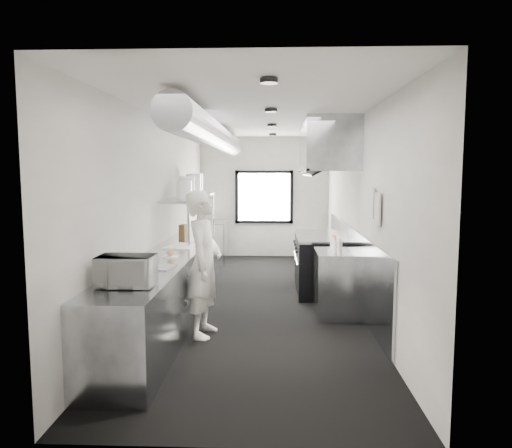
# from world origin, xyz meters

# --- Properties ---
(floor) EXTENTS (3.00, 8.00, 0.01)m
(floor) POSITION_xyz_m (0.00, 0.00, 0.00)
(floor) COLOR black
(floor) RESTS_ON ground
(ceiling) EXTENTS (3.00, 8.00, 0.01)m
(ceiling) POSITION_xyz_m (0.00, 0.00, 2.80)
(ceiling) COLOR silver
(ceiling) RESTS_ON wall_back
(wall_back) EXTENTS (3.00, 0.02, 2.80)m
(wall_back) POSITION_xyz_m (0.00, 4.00, 1.40)
(wall_back) COLOR silver
(wall_back) RESTS_ON floor
(wall_front) EXTENTS (3.00, 0.02, 2.80)m
(wall_front) POSITION_xyz_m (0.00, -4.00, 1.40)
(wall_front) COLOR silver
(wall_front) RESTS_ON floor
(wall_left) EXTENTS (0.02, 8.00, 2.80)m
(wall_left) POSITION_xyz_m (-1.50, 0.00, 1.40)
(wall_left) COLOR silver
(wall_left) RESTS_ON floor
(wall_right) EXTENTS (0.02, 8.00, 2.80)m
(wall_right) POSITION_xyz_m (1.50, 0.00, 1.40)
(wall_right) COLOR silver
(wall_right) RESTS_ON floor
(wall_cladding) EXTENTS (0.03, 5.50, 1.10)m
(wall_cladding) POSITION_xyz_m (1.48, 0.30, 0.55)
(wall_cladding) COLOR gray
(wall_cladding) RESTS_ON wall_right
(hvac_duct) EXTENTS (0.40, 6.40, 0.40)m
(hvac_duct) POSITION_xyz_m (-0.70, 0.40, 2.55)
(hvac_duct) COLOR #919399
(hvac_duct) RESTS_ON ceiling
(service_window) EXTENTS (1.36, 0.05, 1.25)m
(service_window) POSITION_xyz_m (0.00, 3.96, 1.40)
(service_window) COLOR white
(service_window) RESTS_ON wall_back
(exhaust_hood) EXTENTS (0.81, 2.20, 0.88)m
(exhaust_hood) POSITION_xyz_m (1.10, 0.70, 2.39)
(exhaust_hood) COLOR gray
(exhaust_hood) RESTS_ON ceiling
(prep_counter) EXTENTS (0.70, 6.00, 0.90)m
(prep_counter) POSITION_xyz_m (-1.15, -0.50, 0.45)
(prep_counter) COLOR gray
(prep_counter) RESTS_ON floor
(pass_shelf) EXTENTS (0.45, 3.00, 0.68)m
(pass_shelf) POSITION_xyz_m (-1.19, 1.00, 1.54)
(pass_shelf) COLOR gray
(pass_shelf) RESTS_ON prep_counter
(range) EXTENTS (0.88, 1.60, 0.94)m
(range) POSITION_xyz_m (1.04, 0.70, 0.47)
(range) COLOR black
(range) RESTS_ON floor
(bottle_station) EXTENTS (0.65, 0.80, 0.90)m
(bottle_station) POSITION_xyz_m (1.15, -0.70, 0.45)
(bottle_station) COLOR gray
(bottle_station) RESTS_ON floor
(far_work_table) EXTENTS (0.70, 1.20, 0.90)m
(far_work_table) POSITION_xyz_m (-1.15, 3.20, 0.45)
(far_work_table) COLOR gray
(far_work_table) RESTS_ON floor
(notice_sheet_a) EXTENTS (0.02, 0.28, 0.38)m
(notice_sheet_a) POSITION_xyz_m (1.47, -1.20, 1.60)
(notice_sheet_a) COLOR beige
(notice_sheet_a) RESTS_ON wall_right
(notice_sheet_b) EXTENTS (0.02, 0.28, 0.38)m
(notice_sheet_b) POSITION_xyz_m (1.47, -1.55, 1.55)
(notice_sheet_b) COLOR beige
(notice_sheet_b) RESTS_ON wall_right
(line_cook) EXTENTS (0.48, 0.68, 1.77)m
(line_cook) POSITION_xyz_m (-0.60, -1.58, 0.88)
(line_cook) COLOR white
(line_cook) RESTS_ON floor
(microwave) EXTENTS (0.50, 0.38, 0.29)m
(microwave) POSITION_xyz_m (-1.16, -2.81, 1.05)
(microwave) COLOR silver
(microwave) RESTS_ON prep_counter
(deli_tub_a) EXTENTS (0.15, 0.15, 0.11)m
(deli_tub_a) POSITION_xyz_m (-1.25, -2.69, 0.95)
(deli_tub_a) COLOR #B5BDAE
(deli_tub_a) RESTS_ON prep_counter
(deli_tub_b) EXTENTS (0.16, 0.16, 0.09)m
(deli_tub_b) POSITION_xyz_m (-1.27, -2.30, 0.95)
(deli_tub_b) COLOR #B5BDAE
(deli_tub_b) RESTS_ON prep_counter
(newspaper) EXTENTS (0.35, 0.41, 0.01)m
(newspaper) POSITION_xyz_m (-1.05, -1.91, 0.90)
(newspaper) COLOR silver
(newspaper) RESTS_ON prep_counter
(small_plate) EXTENTS (0.24, 0.24, 0.02)m
(small_plate) POSITION_xyz_m (-1.08, -1.26, 0.91)
(small_plate) COLOR white
(small_plate) RESTS_ON prep_counter
(pastry) EXTENTS (0.09, 0.09, 0.09)m
(pastry) POSITION_xyz_m (-1.08, -1.26, 0.96)
(pastry) COLOR tan
(pastry) RESTS_ON small_plate
(cutting_board) EXTENTS (0.53, 0.64, 0.02)m
(cutting_board) POSITION_xyz_m (-1.07, -0.39, 0.91)
(cutting_board) COLOR white
(cutting_board) RESTS_ON prep_counter
(knife_block) EXTENTS (0.11, 0.22, 0.23)m
(knife_block) POSITION_xyz_m (-1.24, 0.46, 1.02)
(knife_block) COLOR #55381E
(knife_block) RESTS_ON prep_counter
(plate_stack_a) EXTENTS (0.28, 0.28, 0.28)m
(plate_stack_a) POSITION_xyz_m (-1.18, 0.30, 1.71)
(plate_stack_a) COLOR white
(plate_stack_a) RESTS_ON pass_shelf
(plate_stack_b) EXTENTS (0.32, 0.32, 0.35)m
(plate_stack_b) POSITION_xyz_m (-1.19, 0.58, 1.74)
(plate_stack_b) COLOR white
(plate_stack_b) RESTS_ON pass_shelf
(plate_stack_c) EXTENTS (0.31, 0.31, 0.38)m
(plate_stack_c) POSITION_xyz_m (-1.19, 1.22, 1.76)
(plate_stack_c) COLOR white
(plate_stack_c) RESTS_ON pass_shelf
(plate_stack_d) EXTENTS (0.30, 0.30, 0.39)m
(plate_stack_d) POSITION_xyz_m (-1.23, 1.75, 1.76)
(plate_stack_d) COLOR white
(plate_stack_d) RESTS_ON pass_shelf
(squeeze_bottle_a) EXTENTS (0.08, 0.08, 0.19)m
(squeeze_bottle_a) POSITION_xyz_m (1.11, -0.98, 1.00)
(squeeze_bottle_a) COLOR white
(squeeze_bottle_a) RESTS_ON bottle_station
(squeeze_bottle_b) EXTENTS (0.07, 0.07, 0.18)m
(squeeze_bottle_b) POSITION_xyz_m (1.06, -0.85, 0.99)
(squeeze_bottle_b) COLOR white
(squeeze_bottle_b) RESTS_ON bottle_station
(squeeze_bottle_c) EXTENTS (0.07, 0.07, 0.18)m
(squeeze_bottle_c) POSITION_xyz_m (1.08, -0.71, 0.99)
(squeeze_bottle_c) COLOR white
(squeeze_bottle_c) RESTS_ON bottle_station
(squeeze_bottle_d) EXTENTS (0.07, 0.07, 0.18)m
(squeeze_bottle_d) POSITION_xyz_m (1.07, -0.53, 0.99)
(squeeze_bottle_d) COLOR white
(squeeze_bottle_d) RESTS_ON bottle_station
(squeeze_bottle_e) EXTENTS (0.06, 0.06, 0.16)m
(squeeze_bottle_e) POSITION_xyz_m (1.11, -0.40, 0.98)
(squeeze_bottle_e) COLOR white
(squeeze_bottle_e) RESTS_ON bottle_station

